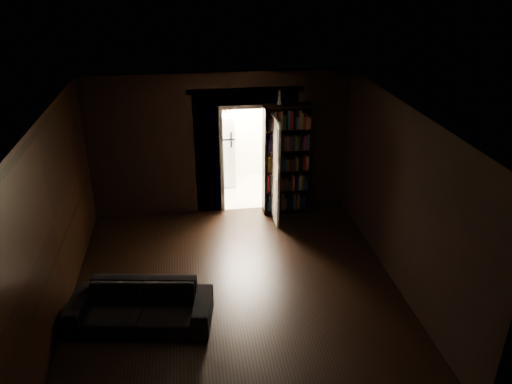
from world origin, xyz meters
TOP-DOWN VIEW (x-y plane):
  - ground at (0.00, 0.00)m, footprint 5.50×5.50m
  - room_walls at (-0.01, 1.07)m, footprint 5.02×5.61m
  - kitchen_alcove at (0.50, 3.87)m, footprint 2.20×1.80m
  - sofa at (-1.40, -0.55)m, footprint 2.07×1.14m
  - bookshelf at (1.26, 2.55)m, footprint 0.95×0.50m
  - refrigerator at (0.02, 4.11)m, footprint 0.78×0.73m
  - door at (0.98, 2.31)m, footprint 0.07×0.85m
  - figurine at (1.11, 2.60)m, footprint 0.12×0.12m
  - bottles at (0.04, 4.05)m, footprint 0.58×0.14m

SIDE VIEW (x-z plane):
  - ground at x=0.00m, z-range 0.00..0.00m
  - sofa at x=-1.40m, z-range 0.00..0.75m
  - refrigerator at x=0.02m, z-range 0.00..1.65m
  - door at x=0.98m, z-range 0.00..2.05m
  - bookshelf at x=1.26m, z-range 0.00..2.20m
  - kitchen_alcove at x=0.50m, z-range -0.09..2.51m
  - room_walls at x=-0.01m, z-range 0.26..3.10m
  - bottles at x=0.04m, z-range 1.65..1.89m
  - figurine at x=1.11m, z-range 2.20..2.48m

